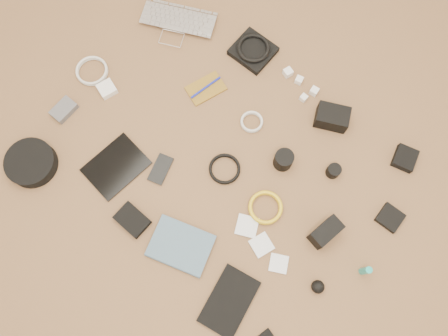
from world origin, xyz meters
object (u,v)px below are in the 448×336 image
Objects in this scene: headphone_case at (31,163)px; phone at (161,169)px; laptop at (176,28)px; dslr_camera at (332,117)px; paperback at (172,267)px; tablet at (116,166)px.

phone is at bearing 34.71° from headphone_case.
dslr_camera is at bearing -19.19° from laptop.
dslr_camera is at bearing -24.95° from paperback.
headphone_case is (-0.27, -0.19, 0.02)m from tablet.
dslr_camera is 1.21m from headphone_case.
laptop is 0.64m from phone.
headphone_case reaches higher than phone.
phone is at bearing 42.54° from tablet.
headphone_case is 0.87× the size of paperback.
paperback is (-0.15, -0.85, -0.03)m from dslr_camera.
dslr_camera is 0.58× the size of paperback.
phone is 0.54× the size of paperback.
tablet is 0.18m from phone.
tablet is 0.46m from paperback.
laptop is 0.83m from headphone_case.
tablet and phone have the same top height.
headphone_case is 0.69m from paperback.
tablet is at bearing 35.49° from headphone_case.
paperback reaches higher than tablet.
laptop is at bearing 117.03° from tablet.
dslr_camera is (0.78, 0.04, 0.02)m from laptop.
phone is (-0.42, -0.58, -0.03)m from dslr_camera.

